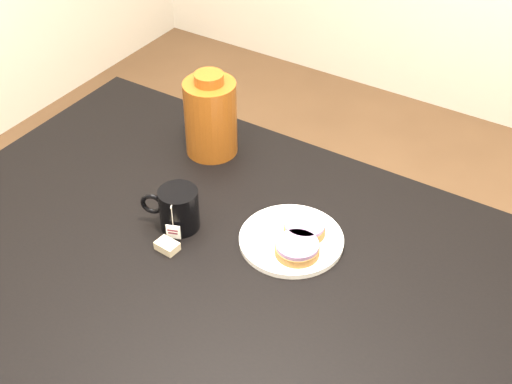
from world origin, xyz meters
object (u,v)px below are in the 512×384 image
bagel_front (297,248)px  bagel_package (211,116)px  table (237,297)px  plate (291,239)px  teabag_pouch (167,246)px  bagel_back (305,228)px  mug (178,209)px

bagel_front → bagel_package: size_ratio=0.45×
table → plate: 0.16m
teabag_pouch → bagel_package: (-0.12, 0.33, 0.09)m
table → bagel_back: bagel_back is taller
table → bagel_back: size_ratio=11.81×
table → bagel_package: (-0.27, 0.30, 0.18)m
mug → bagel_package: bearing=89.9°
table → plate: size_ratio=6.56×
plate → bagel_back: size_ratio=1.80×
plate → bagel_front: bearing=-46.0°
teabag_pouch → bagel_package: 0.36m
plate → bagel_front: bagel_front is taller
bagel_front → bagel_package: (-0.36, 0.21, 0.07)m
mug → bagel_package: (-0.10, 0.26, 0.05)m
plate → teabag_pouch: teabag_pouch is taller
bagel_back → bagel_front: same height
mug → bagel_back: bearing=3.7°
mug → plate: bearing=-0.9°
table → mug: (-0.17, 0.04, 0.13)m
table → bagel_package: size_ratio=6.76×
plate → bagel_front: (0.03, -0.03, 0.02)m
plate → mug: bearing=-159.9°
bagel_back → plate: bearing=-117.7°
bagel_back → teabag_pouch: 0.28m
bagel_front → table: bearing=-134.1°
mug → teabag_pouch: bearing=-92.8°
plate → bagel_package: (-0.32, 0.18, 0.09)m
bagel_back → mug: (-0.24, -0.11, 0.02)m
table → bagel_package: 0.44m
table → bagel_front: bearing=45.9°
mug → teabag_pouch: mug is taller
bagel_back → bagel_front: 0.06m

